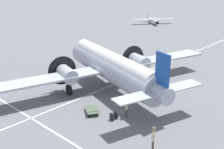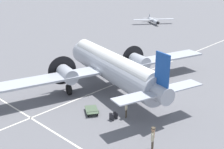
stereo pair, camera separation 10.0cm
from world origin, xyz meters
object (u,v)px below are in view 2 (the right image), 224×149
Objects in this scene: suitcase_upright_spare at (112,117)px; baggage_cart at (92,110)px; passenger_boarding at (126,107)px; crew_foreground at (153,136)px; airliner_main at (110,66)px; light_aircraft_distant at (154,20)px; suitcase_near_door at (115,115)px.

baggage_cart is (-2.18, -0.26, -0.03)m from suitcase_upright_spare.
passenger_boarding is 0.80× the size of baggage_cart.
airliner_main is at bearing -147.33° from crew_foreground.
suitcase_upright_spare reaches higher than baggage_cart.
baggage_cart is 0.24× the size of light_aircraft_distant.
light_aircraft_distant is (-20.11, 36.44, -1.75)m from airliner_main.
passenger_boarding is at bearing -144.03° from crew_foreground.
crew_foreground is at bearing -18.04° from suitcase_near_door.
light_aircraft_distant is at bearing 121.44° from suitcase_near_door.
suitcase_near_door is at bearing -21.89° from light_aircraft_distant.
suitcase_upright_spare is (-0.55, -1.22, -0.69)m from passenger_boarding.
airliner_main is 40.92× the size of suitcase_near_door.
airliner_main is at bearing 25.14° from passenger_boarding.
light_aircraft_distant reaches higher than suitcase_upright_spare.
crew_foreground is 1.10× the size of passenger_boarding.
suitcase_near_door is at bearing -133.76° from crew_foreground.
crew_foreground is at bearing -13.16° from suitcase_upright_spare.
crew_foreground is 0.89× the size of baggage_cart.
crew_foreground is 2.78× the size of suitcase_upright_spare.
passenger_boarding is (5.41, -3.67, -1.56)m from airliner_main.
airliner_main is 39.24× the size of suitcase_upright_spare.
light_aircraft_distant reaches higher than suitcase_near_door.
passenger_boarding is 1.17m from suitcase_near_door.
suitcase_upright_spare is at bearing 151.79° from airliner_main.
baggage_cart is at bearing 134.44° from airliner_main.
airliner_main is 6.97m from suitcase_near_door.
airliner_main reaches higher than crew_foreground.
suitcase_upright_spare is at bearing -22.18° from light_aircraft_distant.
passenger_boarding is at bearing -20.86° from light_aircraft_distant.
crew_foreground is at bearing -149.03° from passenger_boarding.
suitcase_upright_spare is (-0.02, -0.45, 0.01)m from suitcase_near_door.
airliner_main is 6.72m from passenger_boarding.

